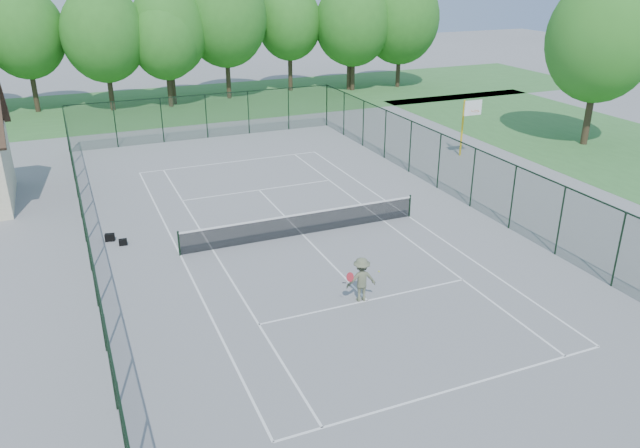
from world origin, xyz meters
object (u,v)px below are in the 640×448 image
(sports_bag_a, at_px, (110,237))
(tennis_net, at_px, (303,223))
(basketball_goal, at_px, (468,117))
(tennis_player, at_px, (361,279))

(sports_bag_a, bearing_deg, tennis_net, -8.14)
(basketball_goal, bearing_deg, tennis_player, -135.99)
(basketball_goal, height_order, tennis_player, basketball_goal)
(basketball_goal, bearing_deg, tennis_net, -152.42)
(tennis_net, bearing_deg, tennis_player, -91.79)
(basketball_goal, xyz_separation_m, sports_bag_a, (-21.71, -4.47, -2.41))
(basketball_goal, relative_size, tennis_player, 2.02)
(basketball_goal, distance_m, sports_bag_a, 22.29)
(basketball_goal, xyz_separation_m, tennis_player, (-13.87, -13.40, -1.73))
(tennis_net, distance_m, tennis_player, 6.26)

